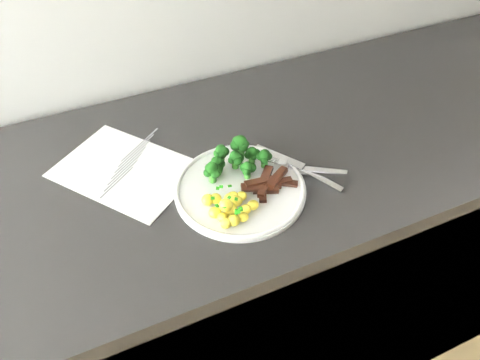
{
  "coord_description": "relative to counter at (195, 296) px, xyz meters",
  "views": [
    {
      "loc": [
        -0.16,
        1.01,
        1.55
      ],
      "look_at": [
        0.09,
        1.57,
        0.95
      ],
      "focal_mm": 34.05,
      "sensor_mm": 36.0,
      "label": 1
    }
  ],
  "objects": [
    {
      "name": "counter",
      "position": [
        0.0,
        0.0,
        0.0
      ],
      "size": [
        2.45,
        0.61,
        0.92
      ],
      "color": "black",
      "rests_on": "ground"
    },
    {
      "name": "recipe_paper",
      "position": [
        -0.1,
        0.06,
        0.46
      ],
      "size": [
        0.31,
        0.33,
        0.0
      ],
      "color": "white",
      "rests_on": "counter"
    },
    {
      "name": "plate",
      "position": [
        0.09,
        -0.09,
        0.47
      ],
      "size": [
        0.26,
        0.26,
        0.01
      ],
      "color": "white",
      "rests_on": "counter"
    },
    {
      "name": "broccoli",
      "position": [
        0.1,
        -0.04,
        0.5
      ],
      "size": [
        0.15,
        0.09,
        0.06
      ],
      "color": "#25611A",
      "rests_on": "plate"
    },
    {
      "name": "potatoes",
      "position": [
        0.05,
        -0.14,
        0.48
      ],
      "size": [
        0.09,
        0.09,
        0.04
      ],
      "color": "#FFEC4E",
      "rests_on": "plate"
    },
    {
      "name": "beef_strips",
      "position": [
        0.14,
        -0.11,
        0.48
      ],
      "size": [
        0.11,
        0.08,
        0.02
      ],
      "color": "black",
      "rests_on": "plate"
    },
    {
      "name": "fork",
      "position": [
        0.23,
        -0.1,
        0.48
      ],
      "size": [
        0.15,
        0.12,
        0.02
      ],
      "color": "silver",
      "rests_on": "plate"
    },
    {
      "name": "knife",
      "position": [
        0.23,
        -0.11,
        0.47
      ],
      "size": [
        0.11,
        0.19,
        0.02
      ],
      "color": "silver",
      "rests_on": "plate"
    }
  ]
}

